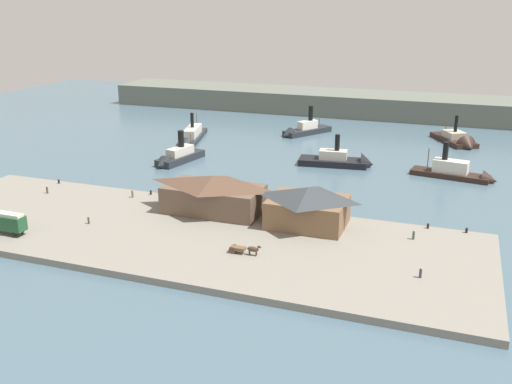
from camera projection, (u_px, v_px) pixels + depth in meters
ground_plane at (225, 200)px, 123.69m from camera, size 320.00×320.00×0.00m
quay_promenade at (178, 234)px, 103.88m from camera, size 110.00×36.00×1.20m
seawall_edge at (218, 203)px, 120.32m from camera, size 110.00×0.80×1.00m
ferry_shed_west_terminal at (214, 194)px, 112.17m from camera, size 19.63×10.39×7.48m
ferry_shed_central_terminal at (308, 206)px, 105.33m from camera, size 14.40×11.34×7.43m
street_tram at (1, 220)px, 102.23m from camera, size 9.79×2.50×4.02m
horse_cart at (244, 249)px, 93.97m from camera, size 5.51×1.31×1.87m
pedestrian_at_waters_edge at (47, 190)px, 123.97m from camera, size 0.42×0.42×1.69m
pedestrian_walking_east at (89, 220)px, 106.92m from camera, size 0.37×0.37×1.51m
pedestrian_walking_west at (132, 194)px, 121.33m from camera, size 0.44×0.44×1.79m
pedestrian_by_tram at (421, 273)px, 85.89m from camera, size 0.42×0.42×1.69m
pedestrian_near_west_shed at (414, 235)px, 99.85m from camera, size 0.43×0.43×1.74m
mooring_post_east at (428, 226)px, 104.81m from camera, size 0.44×0.44×0.90m
mooring_post_center_west at (151, 193)px, 123.30m from camera, size 0.44×0.44×0.90m
mooring_post_west at (59, 182)px, 130.87m from camera, size 0.44×0.44×0.90m
mooring_post_center_east at (467, 230)px, 102.79m from camera, size 0.44×0.44×0.90m
ferry_near_quay at (191, 137)px, 174.90m from camera, size 11.15×26.15×10.10m
ferry_outer_harbor at (303, 130)px, 184.23m from camera, size 14.05×18.64×10.44m
ferry_approaching_west at (458, 141)px, 171.52m from camera, size 15.35×20.53×10.86m
ferry_moored_west at (177, 157)px, 151.68m from camera, size 7.91×17.75×9.67m
ferry_mid_harbor at (343, 161)px, 149.10m from camera, size 19.95×8.57×10.41m
ferry_approaching_east at (459, 173)px, 138.15m from camera, size 20.67×7.98×10.33m
far_headland at (335, 102)px, 220.50m from camera, size 180.00×24.00×8.00m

